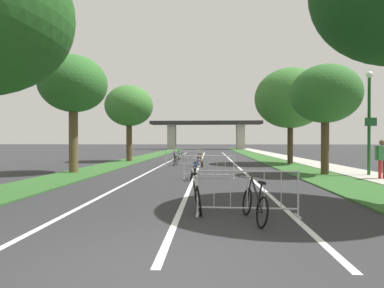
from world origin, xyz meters
name	(u,v)px	position (x,y,z in m)	size (l,w,h in m)	color
ground_plane	(155,270)	(0.00, 0.00, 0.00)	(300.00, 300.00, 0.00)	#2B2B2D
grass_verge_left	(148,156)	(-6.06, 29.43, 0.03)	(2.53, 71.94, 0.05)	#2D5B26
grass_verge_right	(259,157)	(6.06, 29.43, 0.03)	(2.53, 71.94, 0.05)	#2D5B26
sidewalk_path_right	(281,157)	(8.47, 29.43, 0.04)	(2.29, 71.94, 0.08)	#ADA89E
lane_stripe_center	(200,162)	(0.00, 20.81, 0.00)	(0.14, 41.62, 0.01)	silver
lane_stripe_right_lane	(233,162)	(2.64, 20.81, 0.00)	(0.14, 41.62, 0.01)	silver
lane_stripe_left_lane	(168,162)	(-2.64, 20.81, 0.00)	(0.14, 41.62, 0.01)	silver
overpass_bridge	(206,128)	(0.00, 59.46, 4.32)	(22.83, 4.06, 5.81)	#2D2D30
tree_left_pine_near	(73,85)	(-6.57, 12.02, 4.74)	(3.58, 3.58, 6.32)	brown
tree_left_maple_mid	(129,106)	(-6.01, 21.32, 4.64)	(4.01, 4.01, 6.38)	#4C3823
tree_right_oak_near	(325,94)	(6.56, 11.78, 4.08)	(3.46, 3.46, 5.58)	#4C3823
tree_right_oak_mid	(290,98)	(6.75, 19.21, 4.91)	(5.26, 5.26, 7.16)	#3D2D1E
lamppost_with_sign	(369,114)	(8.48, 11.32, 3.04)	(0.56, 0.32, 5.11)	#1E4C23
crowd_barrier_nearest	(247,193)	(1.60, 3.07, 0.52)	(2.37, 0.49, 1.05)	#ADADB2
crowd_barrier_second	(209,167)	(0.68, 10.07, 0.52)	(2.37, 0.53, 1.05)	#ADADB2
crowd_barrier_third	(182,158)	(-1.16, 17.07, 0.52)	(2.37, 0.49, 1.05)	#ADADB2
crowd_barrier_fourth	(186,154)	(-1.43, 24.07, 0.52)	(2.37, 0.53, 1.05)	#ADADB2
bicycle_black_0	(254,204)	(1.69, 2.60, 0.36)	(0.51, 1.73, 0.93)	black
bicycle_teal_1	(201,161)	(0.13, 17.45, 0.34)	(0.45, 1.71, 0.90)	black
bicycle_white_2	(197,195)	(0.41, 3.54, 0.39)	(0.54, 1.79, 1.05)	black
bicycle_yellow_3	(201,155)	(-0.05, 24.50, 0.37)	(0.52, 1.62, 0.96)	black
bicycle_blue_4	(194,172)	(0.02, 9.69, 0.35)	(0.55, 1.74, 0.94)	black
bicycle_silver_5	(176,160)	(-1.62, 17.57, 0.38)	(0.55, 1.68, 1.03)	black
bicycle_purple_6	(175,156)	(-2.43, 23.51, 0.36)	(0.46, 1.72, 0.88)	black
bicycle_green_7	(181,155)	(-1.97, 24.67, 0.36)	(0.54, 1.61, 0.93)	black
bicycle_orange_8	(200,161)	(0.08, 16.51, 0.38)	(0.56, 1.68, 0.99)	black
pedestrian_pushing_bike	(382,156)	(8.27, 9.79, 1.09)	(0.64, 0.33, 1.78)	#B21E1E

